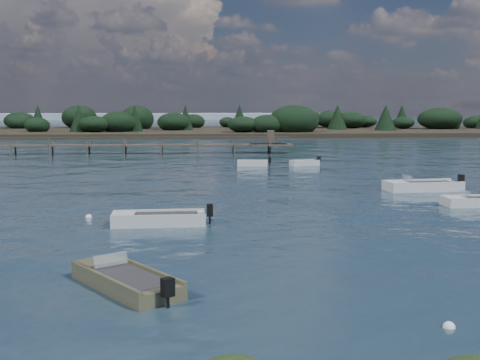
{
  "coord_description": "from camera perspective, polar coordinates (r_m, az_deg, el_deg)",
  "views": [
    {
      "loc": [
        -4.92,
        -23.16,
        5.62
      ],
      "look_at": [
        -2.17,
        14.0,
        1.0
      ],
      "focal_mm": 45.0,
      "sensor_mm": 36.0,
      "label": 1
    }
  ],
  "objects": [
    {
      "name": "ground",
      "position": [
        83.5,
        -0.84,
        3.21
      ],
      "size": [
        400.0,
        400.0,
        0.0
      ],
      "primitive_type": "plane",
      "color": "#162633",
      "rests_on": "ground"
    },
    {
      "name": "buoy_a",
      "position": [
        16.64,
        19.2,
        -13.08
      ],
      "size": [
        0.32,
        0.32,
        0.32
      ],
      "primitive_type": "sphere",
      "color": "white",
      "rests_on": "ground"
    },
    {
      "name": "jetty",
      "position": [
        73.27,
        -17.52,
        3.11
      ],
      "size": [
        64.5,
        3.2,
        3.4
      ],
      "color": "#484035",
      "rests_on": "ground"
    },
    {
      "name": "tender_far_white",
      "position": [
        56.44,
        1.22,
        1.51
      ],
      "size": [
        3.22,
        1.58,
        1.08
      ],
      "color": "silver",
      "rests_on": "ground"
    },
    {
      "name": "dinghy_mid_white_b",
      "position": [
        41.88,
        16.92,
        -0.71
      ],
      "size": [
        5.52,
        2.43,
        1.35
      ],
      "color": "silver",
      "rests_on": "ground"
    },
    {
      "name": "far_headland",
      "position": [
        126.8,
        9.46,
        5.32
      ],
      "size": [
        190.0,
        40.0,
        5.8
      ],
      "color": "black",
      "rests_on": "ground"
    },
    {
      "name": "dinghy_near_olive",
      "position": [
        19.23,
        -10.79,
        -9.59
      ],
      "size": [
        3.84,
        4.5,
        1.15
      ],
      "color": "brown",
      "rests_on": "ground"
    },
    {
      "name": "dinghy_mid_grey",
      "position": [
        28.87,
        -7.71,
        -3.89
      ],
      "size": [
        4.78,
        1.78,
        1.21
      ],
      "color": "#BABFC2",
      "rests_on": "ground"
    },
    {
      "name": "buoy_c",
      "position": [
        31.44,
        -14.15,
        -3.45
      ],
      "size": [
        0.32,
        0.32,
        0.32
      ],
      "primitive_type": "sphere",
      "color": "white",
      "rests_on": "ground"
    },
    {
      "name": "tender_far_grey_b",
      "position": [
        57.09,
        6.14,
        1.53
      ],
      "size": [
        3.1,
        1.87,
        1.04
      ],
      "color": "#BABFC2",
      "rests_on": "ground"
    }
  ]
}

